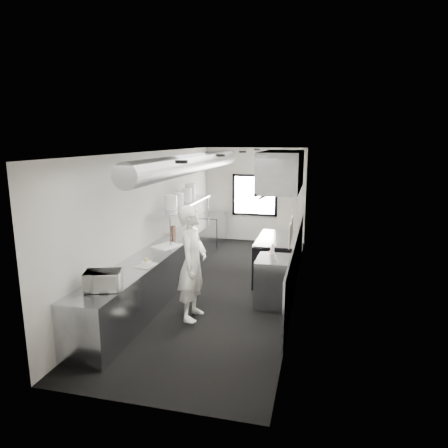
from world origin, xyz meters
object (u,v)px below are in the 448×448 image
Objects in this scene: knife_block at (173,231)px; cutting_board at (167,246)px; deli_tub_a at (94,281)px; squeeze_bottle_a at (271,258)px; plate_stack_c at (187,195)px; squeeze_bottle_b at (271,256)px; plate_stack_b at (179,199)px; bottle_station at (274,281)px; squeeze_bottle_d at (272,251)px; prep_counter at (163,269)px; exhaust_hood at (282,171)px; line_cook at (192,263)px; deli_tub_b at (112,271)px; far_work_table at (211,230)px; pass_shelf at (184,205)px; plate_stack_a at (171,202)px; small_plate at (146,262)px; plate_stack_d at (190,192)px; microwave at (103,281)px; squeeze_bottle_c at (272,254)px; squeeze_bottle_e at (273,249)px; range at (276,259)px.

cutting_board is at bearing -80.90° from knife_block.
squeeze_bottle_a is at bearing 34.21° from deli_tub_a.
plate_stack_c is 1.66× the size of squeeze_bottle_b.
plate_stack_b is (0.12, 3.42, 0.76)m from deli_tub_a.
squeeze_bottle_a is (2.33, -2.29, -0.74)m from plate_stack_c.
bottle_station is 0.57m from squeeze_bottle_d.
plate_stack_c is at bearing 140.02° from bottle_station.
squeeze_bottle_a is at bearing -16.19° from cutting_board.
prep_counter is 32.70× the size of squeeze_bottle_d.
exhaust_hood reaches higher than deli_tub_a.
line_cook is 1.32m from deli_tub_b.
bottle_station is at bearing 38.57° from deli_tub_a.
pass_shelf is at bearing -91.07° from far_work_table.
line_cook is 1.39m from squeeze_bottle_a.
far_work_table is at bearing 89.38° from plate_stack_a.
plate_stack_a is at bearing -88.65° from plate_stack_c.
small_plate is 1.03× the size of squeeze_bottle_a.
plate_stack_d is (-0.19, 3.09, 0.86)m from small_plate.
squeeze_bottle_d is (2.42, 2.16, 0.04)m from deli_tub_a.
pass_shelf is at bearing 94.06° from cutting_board.
pass_shelf is at bearing 93.47° from small_plate.
microwave is 3.05m from squeeze_bottle_c.
plate_stack_d is at bearing 133.04° from squeeze_bottle_b.
deli_tub_a is (-0.19, -5.89, 0.50)m from far_work_table.
far_work_table is at bearing 88.93° from pass_shelf.
plate_stack_c is 1.88× the size of squeeze_bottle_e.
microwave is 2.59× the size of squeeze_bottle_a.
exhaust_hood is 4.39m from microwave.
microwave reaches higher than cutting_board.
pass_shelf is 1.88× the size of range.
plate_stack_a is at bearing 166.85° from squeeze_bottle_e.
line_cook is 3.66× the size of cutting_board.
plate_stack_b is 2.84m from squeeze_bottle_c.
plate_stack_c is 3.01m from squeeze_bottle_d.
line_cook is (1.00, -4.79, 0.54)m from far_work_table.
squeeze_bottle_e is (2.28, -1.64, -0.75)m from plate_stack_c.
plate_stack_d reaches higher than knife_block.
microwave is 4.51m from plate_stack_d.
knife_block is (0.02, 2.69, 0.05)m from deli_tub_b.
line_cook is 11.21× the size of squeeze_bottle_c.
far_work_table is 2.76m from knife_block.
plate_stack_b is at bearing 154.30° from squeeze_bottle_e.
pass_shelf reaches higher than deli_tub_a.
deli_tub_a is (-0.19, -2.19, 0.50)m from prep_counter.
squeeze_bottle_b is (2.33, -2.49, -0.77)m from plate_stack_d.
microwave is (-0.94, -1.27, 0.05)m from line_cook.
range is 2.58m from plate_stack_b.
exhaust_hood is 1.11× the size of line_cook.
cutting_board reaches higher than prep_counter.
prep_counter is 3.70m from far_work_table.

